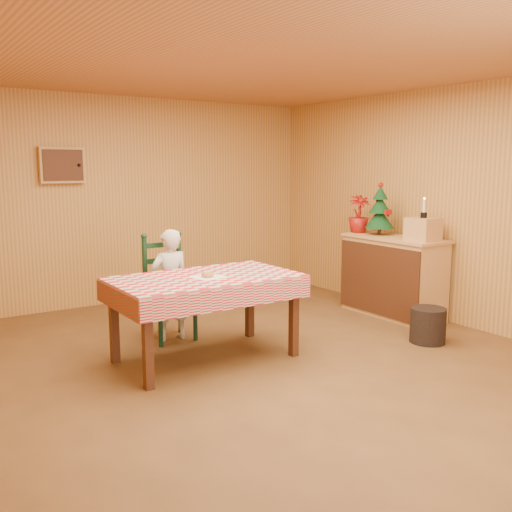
{
  "coord_description": "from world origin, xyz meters",
  "views": [
    {
      "loc": [
        -2.8,
        -3.95,
        1.75
      ],
      "look_at": [
        0.0,
        0.2,
        0.95
      ],
      "focal_mm": 40.0,
      "sensor_mm": 36.0,
      "label": 1
    }
  ],
  "objects_px": {
    "shelf_unit": "(393,276)",
    "ladder_chair": "(168,290)",
    "storage_bin": "(428,325)",
    "seated_child": "(170,285)",
    "crate": "(423,229)",
    "dining_table": "(205,285)",
    "christmas_tree": "(380,211)"
  },
  "relations": [
    {
      "from": "christmas_tree",
      "to": "dining_table",
      "type": "bearing_deg",
      "value": -171.46
    },
    {
      "from": "crate",
      "to": "shelf_unit",
      "type": "bearing_deg",
      "value": 91.23
    },
    {
      "from": "ladder_chair",
      "to": "shelf_unit",
      "type": "relative_size",
      "value": 0.87
    },
    {
      "from": "dining_table",
      "to": "ladder_chair",
      "type": "xyz_separation_m",
      "value": [
        -0.0,
        0.79,
        -0.18
      ]
    },
    {
      "from": "shelf_unit",
      "to": "christmas_tree",
      "type": "height_order",
      "value": "christmas_tree"
    },
    {
      "from": "shelf_unit",
      "to": "storage_bin",
      "type": "height_order",
      "value": "shelf_unit"
    },
    {
      "from": "dining_table",
      "to": "storage_bin",
      "type": "distance_m",
      "value": 2.28
    },
    {
      "from": "dining_table",
      "to": "crate",
      "type": "distance_m",
      "value": 2.62
    },
    {
      "from": "ladder_chair",
      "to": "shelf_unit",
      "type": "height_order",
      "value": "ladder_chair"
    },
    {
      "from": "crate",
      "to": "christmas_tree",
      "type": "distance_m",
      "value": 0.67
    },
    {
      "from": "ladder_chair",
      "to": "christmas_tree",
      "type": "distance_m",
      "value": 2.71
    },
    {
      "from": "dining_table",
      "to": "seated_child",
      "type": "bearing_deg",
      "value": 90.0
    },
    {
      "from": "ladder_chair",
      "to": "christmas_tree",
      "type": "height_order",
      "value": "christmas_tree"
    },
    {
      "from": "crate",
      "to": "storage_bin",
      "type": "bearing_deg",
      "value": -133.51
    },
    {
      "from": "dining_table",
      "to": "seated_child",
      "type": "distance_m",
      "value": 0.74
    },
    {
      "from": "dining_table",
      "to": "shelf_unit",
      "type": "distance_m",
      "value": 2.59
    },
    {
      "from": "dining_table",
      "to": "storage_bin",
      "type": "height_order",
      "value": "dining_table"
    },
    {
      "from": "dining_table",
      "to": "shelf_unit",
      "type": "height_order",
      "value": "shelf_unit"
    },
    {
      "from": "ladder_chair",
      "to": "shelf_unit",
      "type": "xyz_separation_m",
      "value": [
        2.58,
        -0.65,
        -0.04
      ]
    },
    {
      "from": "ladder_chair",
      "to": "storage_bin",
      "type": "distance_m",
      "value": 2.63
    },
    {
      "from": "ladder_chair",
      "to": "seated_child",
      "type": "distance_m",
      "value": 0.08
    },
    {
      "from": "seated_child",
      "to": "shelf_unit",
      "type": "height_order",
      "value": "seated_child"
    },
    {
      "from": "ladder_chair",
      "to": "crate",
      "type": "distance_m",
      "value": 2.84
    },
    {
      "from": "seated_child",
      "to": "ladder_chair",
      "type": "bearing_deg",
      "value": -90.0
    },
    {
      "from": "crate",
      "to": "ladder_chair",
      "type": "bearing_deg",
      "value": 157.92
    },
    {
      "from": "shelf_unit",
      "to": "christmas_tree",
      "type": "bearing_deg",
      "value": 88.02
    },
    {
      "from": "seated_child",
      "to": "storage_bin",
      "type": "distance_m",
      "value": 2.61
    },
    {
      "from": "shelf_unit",
      "to": "crate",
      "type": "bearing_deg",
      "value": -88.77
    },
    {
      "from": "ladder_chair",
      "to": "storage_bin",
      "type": "height_order",
      "value": "ladder_chair"
    },
    {
      "from": "shelf_unit",
      "to": "ladder_chair",
      "type": "bearing_deg",
      "value": 165.87
    },
    {
      "from": "crate",
      "to": "christmas_tree",
      "type": "xyz_separation_m",
      "value": [
        -0.0,
        0.65,
        0.16
      ]
    },
    {
      "from": "shelf_unit",
      "to": "crate",
      "type": "xyz_separation_m",
      "value": [
        0.01,
        -0.4,
        0.59
      ]
    }
  ]
}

